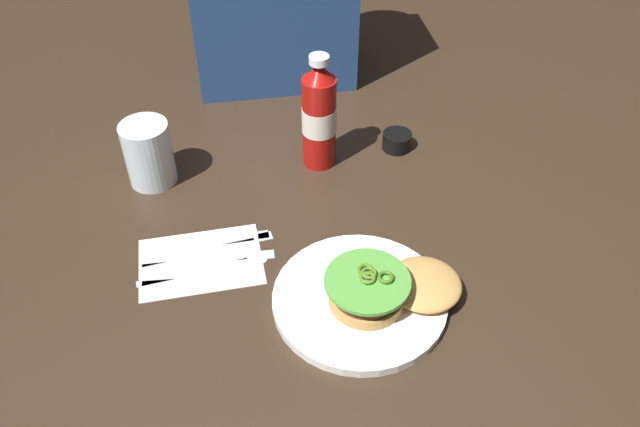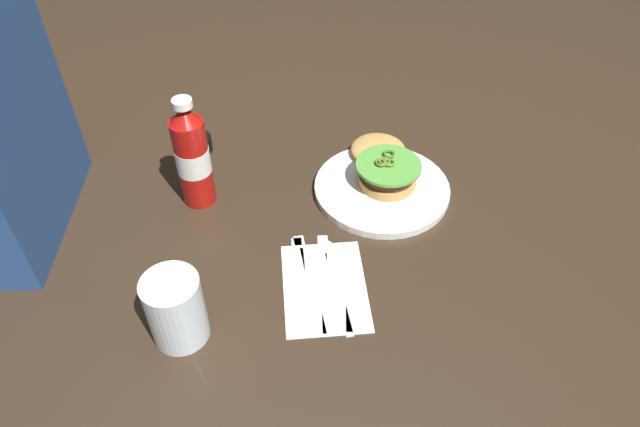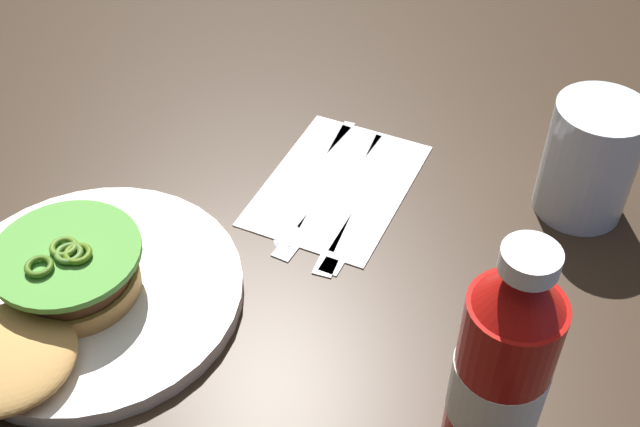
{
  "view_description": "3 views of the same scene",
  "coord_description": "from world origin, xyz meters",
  "px_view_note": "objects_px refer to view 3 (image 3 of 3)",
  "views": [
    {
      "loc": [
        -0.09,
        -0.74,
        0.73
      ],
      "look_at": [
        0.03,
        -0.03,
        0.07
      ],
      "focal_mm": 35.9,
      "sensor_mm": 36.0,
      "label": 1
    },
    {
      "loc": [
        -0.75,
        -0.0,
        0.72
      ],
      "look_at": [
        -0.04,
        -0.04,
        0.05
      ],
      "focal_mm": 32.24,
      "sensor_mm": 36.0,
      "label": 2
    },
    {
      "loc": [
        0.37,
        0.22,
        0.52
      ],
      "look_at": [
        -0.04,
        0.01,
        0.08
      ],
      "focal_mm": 44.84,
      "sensor_mm": 36.0,
      "label": 3
    }
  ],
  "objects_px": {
    "table_knife": "(326,197)",
    "spoon_utensil": "(309,195)",
    "steak_knife": "(365,209)",
    "fork_utensil": "(291,181)",
    "dinner_plate": "(93,293)",
    "napkin": "(338,184)",
    "ketchup_bottle": "(499,380)",
    "butter_knife": "(348,204)",
    "water_glass": "(590,160)",
    "burger_sandwich": "(48,301)"
  },
  "relations": [
    {
      "from": "steak_knife",
      "to": "butter_knife",
      "type": "bearing_deg",
      "value": -85.22
    },
    {
      "from": "ketchup_bottle",
      "to": "steak_knife",
      "type": "bearing_deg",
      "value": -137.75
    },
    {
      "from": "burger_sandwich",
      "to": "butter_knife",
      "type": "bearing_deg",
      "value": 147.91
    },
    {
      "from": "dinner_plate",
      "to": "butter_knife",
      "type": "height_order",
      "value": "dinner_plate"
    },
    {
      "from": "fork_utensil",
      "to": "spoon_utensil",
      "type": "distance_m",
      "value": 0.03
    },
    {
      "from": "dinner_plate",
      "to": "burger_sandwich",
      "type": "height_order",
      "value": "burger_sandwich"
    },
    {
      "from": "water_glass",
      "to": "butter_knife",
      "type": "bearing_deg",
      "value": -62.22
    },
    {
      "from": "dinner_plate",
      "to": "napkin",
      "type": "relative_size",
      "value": 1.35
    },
    {
      "from": "dinner_plate",
      "to": "butter_knife",
      "type": "bearing_deg",
      "value": 144.51
    },
    {
      "from": "napkin",
      "to": "table_knife",
      "type": "relative_size",
      "value": 0.92
    },
    {
      "from": "butter_knife",
      "to": "steak_knife",
      "type": "distance_m",
      "value": 0.02
    },
    {
      "from": "spoon_utensil",
      "to": "napkin",
      "type": "bearing_deg",
      "value": 152.89
    },
    {
      "from": "burger_sandwich",
      "to": "butter_knife",
      "type": "height_order",
      "value": "burger_sandwich"
    },
    {
      "from": "napkin",
      "to": "fork_utensil",
      "type": "xyz_separation_m",
      "value": [
        0.02,
        -0.04,
        0.0
      ]
    },
    {
      "from": "burger_sandwich",
      "to": "water_glass",
      "type": "relative_size",
      "value": 1.75
    },
    {
      "from": "burger_sandwich",
      "to": "spoon_utensil",
      "type": "xyz_separation_m",
      "value": [
        -0.24,
        0.11,
        -0.03
      ]
    },
    {
      "from": "water_glass",
      "to": "napkin",
      "type": "xyz_separation_m",
      "value": [
        0.08,
        -0.22,
        -0.06
      ]
    },
    {
      "from": "dinner_plate",
      "to": "fork_utensil",
      "type": "distance_m",
      "value": 0.22
    },
    {
      "from": "dinner_plate",
      "to": "ketchup_bottle",
      "type": "bearing_deg",
      "value": 90.68
    },
    {
      "from": "table_knife",
      "to": "steak_knife",
      "type": "relative_size",
      "value": 1.02
    },
    {
      "from": "ketchup_bottle",
      "to": "table_knife",
      "type": "height_order",
      "value": "ketchup_bottle"
    },
    {
      "from": "dinner_plate",
      "to": "water_glass",
      "type": "relative_size",
      "value": 2.2
    },
    {
      "from": "dinner_plate",
      "to": "water_glass",
      "type": "xyz_separation_m",
      "value": [
        -0.3,
        0.34,
        0.05
      ]
    },
    {
      "from": "table_knife",
      "to": "spoon_utensil",
      "type": "bearing_deg",
      "value": -72.29
    },
    {
      "from": "burger_sandwich",
      "to": "spoon_utensil",
      "type": "height_order",
      "value": "burger_sandwich"
    },
    {
      "from": "dinner_plate",
      "to": "spoon_utensil",
      "type": "distance_m",
      "value": 0.22
    },
    {
      "from": "ketchup_bottle",
      "to": "spoon_utensil",
      "type": "xyz_separation_m",
      "value": [
        -0.19,
        -0.24,
        -0.09
      ]
    },
    {
      "from": "water_glass",
      "to": "table_knife",
      "type": "relative_size",
      "value": 0.56
    },
    {
      "from": "ketchup_bottle",
      "to": "dinner_plate",
      "type": "bearing_deg",
      "value": -89.32
    },
    {
      "from": "fork_utensil",
      "to": "table_knife",
      "type": "distance_m",
      "value": 0.04
    },
    {
      "from": "spoon_utensil",
      "to": "ketchup_bottle",
      "type": "bearing_deg",
      "value": 51.03
    },
    {
      "from": "water_glass",
      "to": "napkin",
      "type": "height_order",
      "value": "water_glass"
    },
    {
      "from": "ketchup_bottle",
      "to": "napkin",
      "type": "distance_m",
      "value": 0.33
    },
    {
      "from": "table_knife",
      "to": "steak_knife",
      "type": "height_order",
      "value": "same"
    },
    {
      "from": "fork_utensil",
      "to": "table_knife",
      "type": "bearing_deg",
      "value": 81.95
    },
    {
      "from": "steak_knife",
      "to": "fork_utensil",
      "type": "bearing_deg",
      "value": -92.56
    },
    {
      "from": "ketchup_bottle",
      "to": "water_glass",
      "type": "distance_m",
      "value": 0.3
    },
    {
      "from": "dinner_plate",
      "to": "water_glass",
      "type": "height_order",
      "value": "water_glass"
    },
    {
      "from": "fork_utensil",
      "to": "butter_knife",
      "type": "height_order",
      "value": "same"
    },
    {
      "from": "dinner_plate",
      "to": "table_knife",
      "type": "bearing_deg",
      "value": 149.22
    },
    {
      "from": "burger_sandwich",
      "to": "table_knife",
      "type": "xyz_separation_m",
      "value": [
        -0.24,
        0.13,
        -0.03
      ]
    },
    {
      "from": "burger_sandwich",
      "to": "steak_knife",
      "type": "distance_m",
      "value": 0.3
    },
    {
      "from": "dinner_plate",
      "to": "napkin",
      "type": "height_order",
      "value": "dinner_plate"
    },
    {
      "from": "spoon_utensil",
      "to": "burger_sandwich",
      "type": "bearing_deg",
      "value": -25.38
    },
    {
      "from": "fork_utensil",
      "to": "spoon_utensil",
      "type": "xyz_separation_m",
      "value": [
        0.01,
        0.03,
        -0.0
      ]
    },
    {
      "from": "spoon_utensil",
      "to": "water_glass",
      "type": "bearing_deg",
      "value": 114.78
    },
    {
      "from": "fork_utensil",
      "to": "table_knife",
      "type": "xyz_separation_m",
      "value": [
        0.01,
        0.04,
        0.0
      ]
    },
    {
      "from": "butter_knife",
      "to": "spoon_utensil",
      "type": "bearing_deg",
      "value": -81.97
    },
    {
      "from": "ketchup_bottle",
      "to": "table_knife",
      "type": "relative_size",
      "value": 1.05
    },
    {
      "from": "ketchup_bottle",
      "to": "steak_knife",
      "type": "distance_m",
      "value": 0.29
    }
  ]
}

